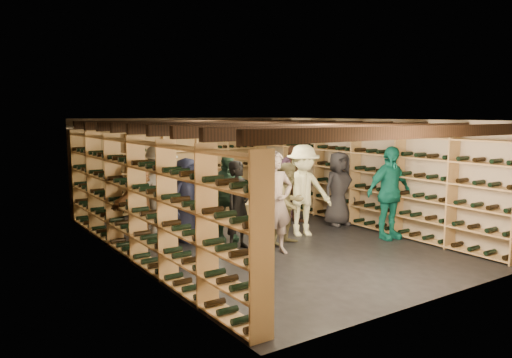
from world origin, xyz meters
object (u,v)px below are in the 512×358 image
(person_7, at_px, (275,203))
(person_11, at_px, (289,188))
(person_1, at_px, (238,205))
(person_2, at_px, (289,204))
(crate_stack_right, at_px, (229,203))
(person_4, at_px, (389,193))
(person_8, at_px, (297,185))
(crate_stack_left, at_px, (247,214))
(person_9, at_px, (161,192))
(crate_loose, at_px, (200,212))
(person_10, at_px, (227,197))
(person_5, at_px, (140,205))
(person_6, at_px, (187,200))
(person_3, at_px, (303,191))
(person_12, at_px, (339,189))

(person_7, bearing_deg, person_11, 53.87)
(person_1, bearing_deg, person_2, -31.96)
(crate_stack_right, relative_size, person_4, 0.31)
(person_8, xyz_separation_m, person_11, (0.17, 0.52, -0.15))
(crate_stack_left, relative_size, crate_stack_right, 1.02)
(person_9, bearing_deg, crate_loose, 23.15)
(person_10, distance_m, person_11, 2.52)
(crate_stack_right, relative_size, person_2, 0.36)
(crate_stack_right, bearing_deg, person_9, -148.11)
(person_1, bearing_deg, person_5, 121.20)
(person_4, height_order, person_6, person_4)
(person_6, xyz_separation_m, person_8, (2.78, 0.03, 0.07))
(person_4, xyz_separation_m, person_6, (-3.45, 2.10, -0.11))
(person_8, distance_m, person_11, 0.57)
(person_2, bearing_deg, person_6, 127.76)
(person_1, relative_size, person_5, 1.06)
(person_8, xyz_separation_m, person_9, (-3.18, 0.35, 0.06))
(crate_loose, xyz_separation_m, person_11, (1.63, -1.49, 0.67))
(person_8, distance_m, person_9, 3.20)
(person_1, distance_m, person_5, 1.90)
(crate_stack_left, distance_m, person_4, 3.21)
(person_10, bearing_deg, person_8, 31.10)
(crate_stack_left, height_order, person_11, person_11)
(crate_stack_left, xyz_separation_m, person_4, (1.68, -2.65, 0.68))
(crate_stack_left, height_order, person_3, person_3)
(person_6, height_order, person_11, person_6)
(crate_stack_right, relative_size, person_7, 0.31)
(person_3, distance_m, person_7, 1.49)
(crate_loose, height_order, person_1, person_1)
(person_4, height_order, person_12, person_4)
(person_1, height_order, person_12, person_12)
(person_6, height_order, person_10, person_10)
(crate_stack_left, xyz_separation_m, person_2, (-0.25, -1.87, 0.54))
(person_4, bearing_deg, crate_stack_right, 113.03)
(person_12, bearing_deg, crate_stack_left, 145.53)
(person_5, bearing_deg, person_3, -38.47)
(crate_loose, distance_m, person_12, 3.50)
(crate_loose, bearing_deg, person_11, -42.43)
(crate_stack_left, distance_m, person_8, 1.31)
(person_2, distance_m, person_5, 2.85)
(person_1, distance_m, person_10, 0.64)
(crate_loose, distance_m, person_5, 2.99)
(person_6, bearing_deg, crate_stack_left, -3.12)
(person_3, distance_m, person_9, 2.89)
(person_4, bearing_deg, person_9, 152.00)
(crate_loose, distance_m, person_2, 3.44)
(person_2, xyz_separation_m, person_10, (-0.88, 0.87, 0.08))
(crate_stack_right, distance_m, person_7, 3.91)
(person_3, bearing_deg, person_2, -130.50)
(person_6, bearing_deg, person_12, -30.94)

